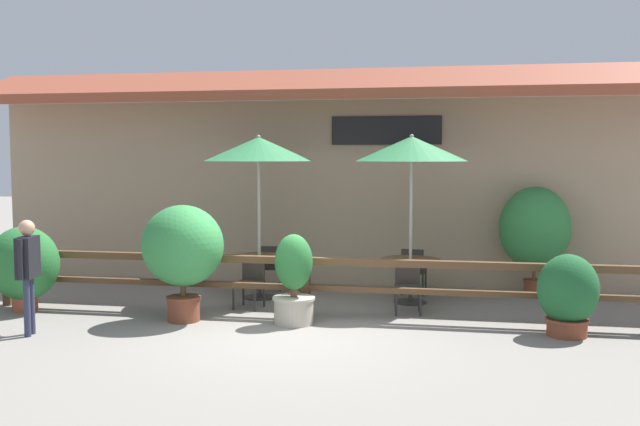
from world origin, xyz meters
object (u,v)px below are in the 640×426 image
chair_middle_streetside (408,284)px  potted_plant_corner_fern (24,265)px  patio_umbrella_near (259,149)px  chair_near_wallside (271,265)px  dining_table_near (259,264)px  chair_middle_wallside (413,269)px  chair_near_streetside (250,280)px  potted_plant_broad_leaf (294,281)px  potted_plant_tall_tropical (568,294)px  patio_umbrella_middle (412,149)px  potted_plant_small_flowering (183,249)px  pedestrian (28,261)px  potted_plant_entrance_palm (535,229)px  dining_table_middle (410,268)px

chair_middle_streetside → potted_plant_corner_fern: 6.22m
patio_umbrella_near → chair_near_wallside: 2.30m
chair_middle_streetside → dining_table_near: bearing=159.3°
chair_middle_wallside → chair_near_streetside: bearing=37.8°
chair_near_wallside → potted_plant_broad_leaf: (1.02, -2.57, 0.19)m
potted_plant_tall_tropical → dining_table_near: bearing=160.1°
dining_table_near → patio_umbrella_middle: bearing=1.6°
chair_near_wallside → patio_umbrella_middle: 3.49m
patio_umbrella_near → potted_plant_small_flowering: (-0.67, -1.91, -1.52)m
pedestrian → potted_plant_broad_leaf: bearing=99.5°
dining_table_near → potted_plant_tall_tropical: bearing=-19.9°
potted_plant_tall_tropical → potted_plant_broad_leaf: 3.92m
chair_middle_wallside → potted_plant_small_flowering: (-3.33, -2.75, 0.64)m
chair_middle_wallside → potted_plant_tall_tropical: bearing=136.5°
chair_middle_streetside → potted_plant_small_flowering: size_ratio=0.47×
potted_plant_broad_leaf → chair_near_streetside: bearing=134.3°
potted_plant_entrance_palm → patio_umbrella_middle: bearing=-153.3°
potted_plant_corner_fern → potted_plant_small_flowering: size_ratio=0.78×
chair_near_streetside → potted_plant_entrance_palm: size_ratio=0.43×
dining_table_near → potted_plant_broad_leaf: (1.02, -1.78, 0.04)m
potted_plant_tall_tropical → potted_plant_small_flowering: 5.64m
potted_plant_entrance_palm → dining_table_near: bearing=-166.5°
chair_near_wallside → potted_plant_entrance_palm: potted_plant_entrance_palm is taller
chair_middle_streetside → potted_plant_entrance_palm: bearing=34.8°
patio_umbrella_middle → potted_plant_broad_leaf: bearing=-131.3°
chair_middle_streetside → chair_near_streetside: bearing=176.2°
chair_near_wallside → patio_umbrella_middle: (2.65, -0.72, 2.16)m
patio_umbrella_near → potted_plant_corner_fern: patio_umbrella_near is taller
patio_umbrella_middle → potted_plant_entrance_palm: size_ratio=1.46×
patio_umbrella_near → dining_table_middle: size_ratio=2.85×
chair_near_wallside → dining_table_middle: bearing=156.8°
chair_near_streetside → pedestrian: pedestrian is taller
dining_table_middle → potted_plant_corner_fern: 6.38m
chair_middle_streetside → potted_plant_tall_tropical: (2.29, -1.09, 0.13)m
dining_table_middle → potted_plant_tall_tropical: size_ratio=0.87×
patio_umbrella_middle → pedestrian: size_ratio=1.77×
potted_plant_broad_leaf → potted_plant_tall_tropical: bearing=-0.2°
patio_umbrella_near → pedestrian: bearing=-128.3°
chair_near_streetside → chair_middle_wallside: same height
potted_plant_small_flowering → potted_plant_entrance_palm: potted_plant_entrance_palm is taller
chair_near_wallside → dining_table_middle: (2.65, -0.72, 0.14)m
potted_plant_corner_fern → potted_plant_small_flowering: bearing=-4.0°
chair_near_streetside → chair_middle_streetside: same height
chair_near_wallside → chair_middle_streetside: size_ratio=1.00×
chair_near_streetside → potted_plant_entrance_palm: potted_plant_entrance_palm is taller
chair_near_streetside → potted_plant_broad_leaf: potted_plant_broad_leaf is taller
patio_umbrella_near → pedestrian: 4.29m
chair_middle_streetside → pedestrian: size_ratio=0.52×
potted_plant_small_flowering → pedestrian: 2.18m
potted_plant_broad_leaf → chair_near_wallside: bearing=111.7°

